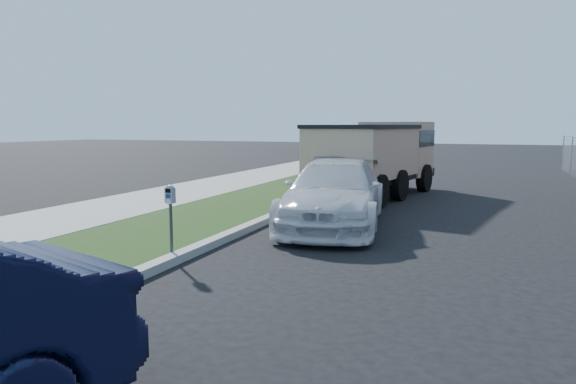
% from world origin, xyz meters
% --- Properties ---
extents(ground, '(120.00, 120.00, 0.00)m').
position_xyz_m(ground, '(0.00, 0.00, 0.00)').
color(ground, black).
rests_on(ground, ground).
extents(streetside, '(6.12, 50.00, 0.15)m').
position_xyz_m(streetside, '(-5.57, 2.00, 0.07)').
color(streetside, gray).
rests_on(streetside, ground).
extents(parking_meter, '(0.17, 0.13, 1.20)m').
position_xyz_m(parking_meter, '(-2.74, -1.10, 0.98)').
color(parking_meter, '#3F4247').
rests_on(parking_meter, ground).
extents(white_wagon, '(2.90, 5.48, 1.51)m').
position_xyz_m(white_wagon, '(-0.97, 2.96, 0.76)').
color(white_wagon, silver).
rests_on(white_wagon, ground).
extents(dump_truck, '(3.43, 6.55, 2.44)m').
position_xyz_m(dump_truck, '(-1.17, 8.51, 1.37)').
color(dump_truck, black).
rests_on(dump_truck, ground).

